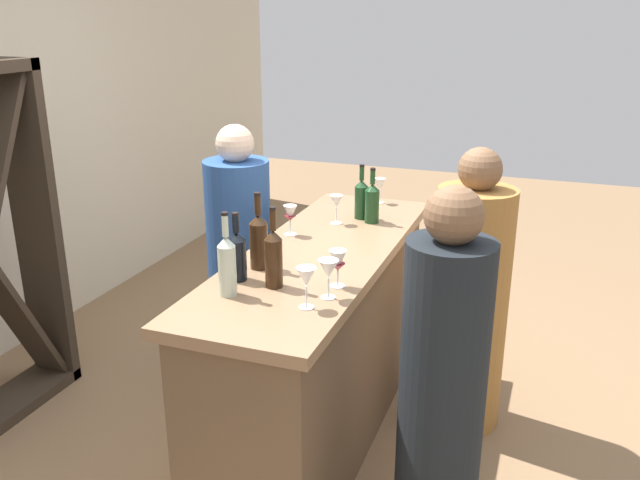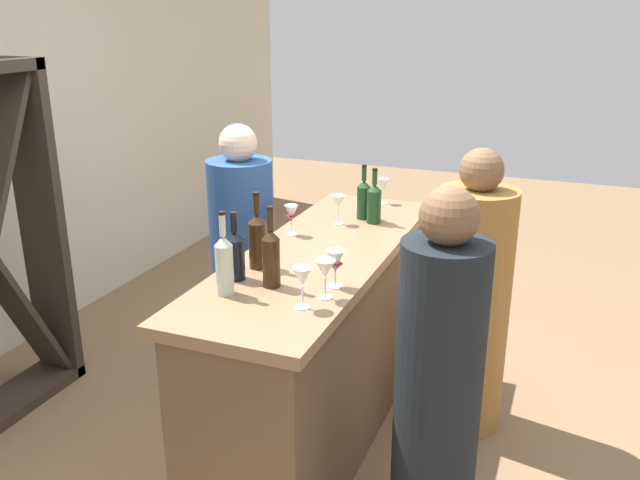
{
  "view_description": "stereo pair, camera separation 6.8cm",
  "coord_description": "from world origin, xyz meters",
  "px_view_note": "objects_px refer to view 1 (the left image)",
  "views": [
    {
      "loc": [
        -2.71,
        -1.0,
        2.04
      ],
      "look_at": [
        0.0,
        0.0,
        1.04
      ],
      "focal_mm": 37.48,
      "sensor_mm": 36.0,
      "label": 1
    },
    {
      "loc": [
        -2.68,
        -1.06,
        2.04
      ],
      "look_at": [
        0.0,
        0.0,
        1.04
      ],
      "focal_mm": 37.48,
      "sensor_mm": 36.0,
      "label": 2
    }
  ],
  "objects_px": {
    "wine_glass_far_right": "(290,215)",
    "wine_bottle_leftmost_clear_pale": "(227,264)",
    "wine_glass_near_right": "(306,278)",
    "wine_glass_far_center": "(336,203)",
    "person_left_guest": "(442,395)",
    "wine_glass_far_left": "(380,185)",
    "person_center_guest": "(469,304)",
    "wine_bottle_second_right_amber_brown": "(259,240)",
    "wine_glass_near_left": "(328,270)",
    "wine_bottle_second_left_amber_brown": "(274,257)",
    "person_right_guest": "(240,264)",
    "wine_bottle_far_right_olive_green": "(361,198)",
    "wine_glass_near_center": "(338,263)",
    "wine_bottle_center_near_black": "(237,255)",
    "wine_bottle_rightmost_olive_green": "(372,202)"
  },
  "relations": [
    {
      "from": "wine_glass_far_right",
      "to": "wine_bottle_leftmost_clear_pale",
      "type": "bearing_deg",
      "value": -175.96
    },
    {
      "from": "wine_glass_near_right",
      "to": "wine_glass_far_center",
      "type": "height_order",
      "value": "wine_glass_near_right"
    },
    {
      "from": "person_left_guest",
      "to": "wine_glass_far_left",
      "type": "bearing_deg",
      "value": -87.9
    },
    {
      "from": "wine_glass_far_center",
      "to": "person_center_guest",
      "type": "xyz_separation_m",
      "value": [
        -0.02,
        -0.71,
        -0.45
      ]
    },
    {
      "from": "wine_bottle_second_right_amber_brown",
      "to": "wine_glass_near_left",
      "type": "bearing_deg",
      "value": -117.15
    },
    {
      "from": "wine_bottle_leftmost_clear_pale",
      "to": "wine_bottle_second_left_amber_brown",
      "type": "height_order",
      "value": "wine_bottle_leftmost_clear_pale"
    },
    {
      "from": "wine_glass_far_center",
      "to": "wine_glass_far_right",
      "type": "distance_m",
      "value": 0.29
    },
    {
      "from": "person_right_guest",
      "to": "person_left_guest",
      "type": "bearing_deg",
      "value": -28.54
    },
    {
      "from": "person_center_guest",
      "to": "wine_glass_far_right",
      "type": "bearing_deg",
      "value": 1.24
    },
    {
      "from": "wine_bottle_far_right_olive_green",
      "to": "person_center_guest",
      "type": "bearing_deg",
      "value": -104.25
    },
    {
      "from": "wine_bottle_leftmost_clear_pale",
      "to": "wine_glass_near_right",
      "type": "xyz_separation_m",
      "value": [
        -0.01,
        -0.33,
        -0.01
      ]
    },
    {
      "from": "wine_glass_far_left",
      "to": "person_right_guest",
      "type": "distance_m",
      "value": 0.91
    },
    {
      "from": "wine_glass_near_center",
      "to": "wine_glass_far_right",
      "type": "relative_size",
      "value": 1.02
    },
    {
      "from": "wine_bottle_center_near_black",
      "to": "wine_glass_near_center",
      "type": "xyz_separation_m",
      "value": [
        0.07,
        -0.41,
        -0.01
      ]
    },
    {
      "from": "wine_bottle_second_right_amber_brown",
      "to": "wine_bottle_leftmost_clear_pale",
      "type": "bearing_deg",
      "value": -178.44
    },
    {
      "from": "person_left_guest",
      "to": "person_center_guest",
      "type": "distance_m",
      "value": 0.93
    },
    {
      "from": "wine_bottle_second_left_amber_brown",
      "to": "wine_bottle_far_right_olive_green",
      "type": "height_order",
      "value": "wine_bottle_second_left_amber_brown"
    },
    {
      "from": "wine_glass_far_center",
      "to": "wine_bottle_leftmost_clear_pale",
      "type": "bearing_deg",
      "value": 174.44
    },
    {
      "from": "wine_bottle_second_right_amber_brown",
      "to": "person_center_guest",
      "type": "xyz_separation_m",
      "value": [
        0.68,
        -0.82,
        -0.46
      ]
    },
    {
      "from": "person_left_guest",
      "to": "person_center_guest",
      "type": "relative_size",
      "value": 1.03
    },
    {
      "from": "wine_bottle_center_near_black",
      "to": "person_center_guest",
      "type": "xyz_separation_m",
      "value": [
        0.83,
        -0.84,
        -0.44
      ]
    },
    {
      "from": "wine_bottle_leftmost_clear_pale",
      "to": "person_center_guest",
      "type": "relative_size",
      "value": 0.23
    },
    {
      "from": "wine_glass_near_left",
      "to": "wine_glass_far_right",
      "type": "bearing_deg",
      "value": 33.37
    },
    {
      "from": "wine_bottle_leftmost_clear_pale",
      "to": "person_right_guest",
      "type": "distance_m",
      "value": 1.25
    },
    {
      "from": "wine_bottle_second_left_amber_brown",
      "to": "wine_glass_far_left",
      "type": "xyz_separation_m",
      "value": [
        1.33,
        -0.07,
        -0.02
      ]
    },
    {
      "from": "wine_glass_near_center",
      "to": "person_center_guest",
      "type": "xyz_separation_m",
      "value": [
        0.76,
        -0.44,
        -0.44
      ]
    },
    {
      "from": "wine_bottle_rightmost_olive_green",
      "to": "wine_bottle_far_right_olive_green",
      "type": "xyz_separation_m",
      "value": [
        0.05,
        0.07,
        0.0
      ]
    },
    {
      "from": "wine_bottle_second_right_amber_brown",
      "to": "wine_bottle_second_left_amber_brown",
      "type": "bearing_deg",
      "value": -139.29
    },
    {
      "from": "wine_bottle_second_right_amber_brown",
      "to": "wine_glass_far_right",
      "type": "bearing_deg",
      "value": 5.68
    },
    {
      "from": "wine_glass_far_right",
      "to": "person_left_guest",
      "type": "height_order",
      "value": "person_left_guest"
    },
    {
      "from": "wine_bottle_far_right_olive_green",
      "to": "wine_glass_far_right",
      "type": "relative_size",
      "value": 1.93
    },
    {
      "from": "wine_bottle_rightmost_olive_green",
      "to": "wine_glass_far_center",
      "type": "height_order",
      "value": "wine_bottle_rightmost_olive_green"
    },
    {
      "from": "wine_glass_near_center",
      "to": "wine_glass_far_right",
      "type": "xyz_separation_m",
      "value": [
        0.53,
        0.43,
        0.0
      ]
    },
    {
      "from": "person_right_guest",
      "to": "person_center_guest",
      "type": "bearing_deg",
      "value": 5.16
    },
    {
      "from": "wine_glass_near_right",
      "to": "wine_bottle_second_left_amber_brown",
      "type": "bearing_deg",
      "value": 53.53
    },
    {
      "from": "wine_bottle_center_near_black",
      "to": "wine_glass_near_right",
      "type": "xyz_separation_m",
      "value": [
        -0.16,
        -0.36,
        0.01
      ]
    },
    {
      "from": "wine_glass_near_center",
      "to": "wine_glass_near_right",
      "type": "bearing_deg",
      "value": 169.39
    },
    {
      "from": "wine_bottle_far_right_olive_green",
      "to": "wine_glass_near_center",
      "type": "distance_m",
      "value": 0.94
    },
    {
      "from": "wine_bottle_leftmost_clear_pale",
      "to": "wine_bottle_second_right_amber_brown",
      "type": "height_order",
      "value": "same"
    },
    {
      "from": "wine_glass_far_right",
      "to": "person_right_guest",
      "type": "bearing_deg",
      "value": 55.65
    },
    {
      "from": "wine_glass_near_left",
      "to": "person_center_guest",
      "type": "bearing_deg",
      "value": -26.17
    },
    {
      "from": "wine_bottle_center_near_black",
      "to": "wine_glass_far_center",
      "type": "height_order",
      "value": "wine_bottle_center_near_black"
    },
    {
      "from": "wine_glass_far_center",
      "to": "person_right_guest",
      "type": "relative_size",
      "value": 0.1
    },
    {
      "from": "wine_glass_far_left",
      "to": "person_center_guest",
      "type": "bearing_deg",
      "value": -128.3
    },
    {
      "from": "wine_bottle_second_right_amber_brown",
      "to": "wine_glass_far_left",
      "type": "height_order",
      "value": "wine_bottle_second_right_amber_brown"
    },
    {
      "from": "wine_bottle_center_near_black",
      "to": "wine_bottle_far_right_olive_green",
      "type": "relative_size",
      "value": 0.99
    },
    {
      "from": "wine_glass_near_right",
      "to": "person_left_guest",
      "type": "distance_m",
      "value": 0.66
    },
    {
      "from": "wine_bottle_center_near_black",
      "to": "wine_bottle_rightmost_olive_green",
      "type": "relative_size",
      "value": 0.99
    },
    {
      "from": "wine_bottle_far_right_olive_green",
      "to": "wine_glass_far_right",
      "type": "distance_m",
      "value": 0.46
    },
    {
      "from": "wine_bottle_second_left_amber_brown",
      "to": "person_left_guest",
      "type": "xyz_separation_m",
      "value": [
        -0.08,
        -0.7,
        -0.43
      ]
    }
  ]
}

